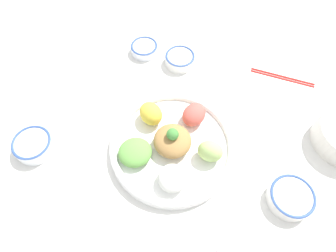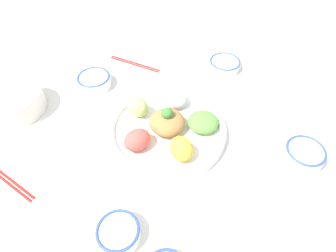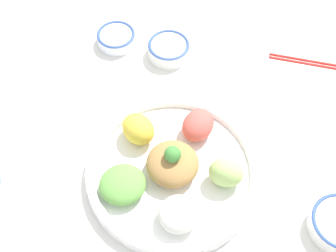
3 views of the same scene
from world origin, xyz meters
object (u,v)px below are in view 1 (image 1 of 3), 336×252
salad_platter (172,144)px  chopsticks_pair_far (282,77)px  sauce_bowl_red (180,59)px  rice_bowl_plain (33,145)px  rice_bowl_blue (144,48)px  serving_spoon_main (73,246)px  sauce_bowl_far (291,197)px

salad_platter → chopsticks_pair_far: (-0.44, 0.06, -0.02)m
sauce_bowl_red → rice_bowl_plain: bearing=-5.2°
rice_bowl_blue → chopsticks_pair_far: 0.47m
rice_bowl_blue → serving_spoon_main: 0.64m
salad_platter → sauce_bowl_red: 0.32m
salad_platter → sauce_bowl_far: salad_platter is taller
sauce_bowl_red → sauce_bowl_far: bearing=76.4°
sauce_bowl_far → serving_spoon_main: size_ratio=0.91×
sauce_bowl_far → chopsticks_pair_far: (-0.33, -0.24, -0.02)m
sauce_bowl_red → rice_bowl_plain: 0.52m
rice_bowl_blue → sauce_bowl_far: bearing=83.4°
salad_platter → rice_bowl_blue: salad_platter is taller
salad_platter → serving_spoon_main: bearing=4.1°
sauce_bowl_red → sauce_bowl_far: (0.13, 0.52, 0.00)m
rice_bowl_blue → rice_bowl_plain: rice_bowl_plain is taller
sauce_bowl_red → chopsticks_pair_far: sauce_bowl_red is taller
rice_bowl_plain → chopsticks_pair_far: 0.78m
salad_platter → serving_spoon_main: (0.34, 0.02, -0.02)m
chopsticks_pair_far → serving_spoon_main: (0.78, -0.04, -0.00)m
sauce_bowl_far → chopsticks_pair_far: 0.41m
rice_bowl_blue → sauce_bowl_far: sauce_bowl_far is taller
chopsticks_pair_far → salad_platter: bearing=-125.2°
serving_spoon_main → salad_platter: bearing=28.1°
rice_bowl_plain → chopsticks_pair_far: size_ratio=0.56×
serving_spoon_main → sauce_bowl_far: bearing=-7.6°
rice_bowl_blue → sauce_bowl_far: size_ratio=0.83×
salad_platter → rice_bowl_plain: salad_platter is taller
salad_platter → sauce_bowl_far: size_ratio=3.09×
salad_platter → rice_bowl_plain: (0.27, -0.26, -0.00)m
rice_bowl_plain → sauce_bowl_far: 0.69m
salad_platter → sauce_bowl_red: bearing=-138.6°
rice_bowl_blue → rice_bowl_plain: (0.46, 0.07, 0.01)m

